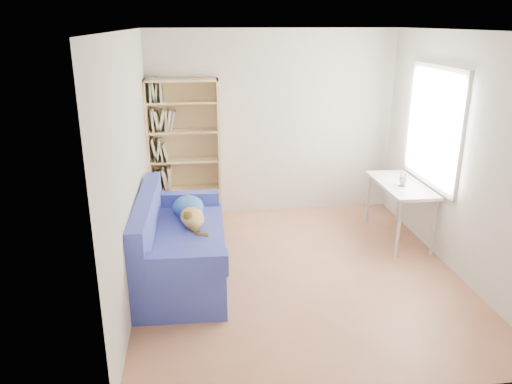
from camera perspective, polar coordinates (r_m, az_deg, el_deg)
The scene contains 6 objects.
ground at distance 5.73m, azimuth 4.83°, elevation -9.06°, with size 4.00×4.00×0.00m, color #9C6346.
room_shell at distance 5.23m, azimuth 6.32°, elevation 7.25°, with size 3.54×4.04×2.62m.
sofa at distance 5.55m, azimuth -8.82°, elevation -6.08°, with size 0.95×1.91×0.94m.
bookshelf at distance 7.01m, azimuth -8.16°, elevation 4.03°, with size 0.98×0.31×1.96m.
desk at distance 6.56m, azimuth 16.23°, elevation 0.32°, with size 0.54×1.17×0.75m.
pen_cup at distance 6.42m, azimuth 16.41°, elevation 1.21°, with size 0.09×0.09×0.17m.
Camera 1 is at (-1.09, -4.95, 2.68)m, focal length 35.00 mm.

